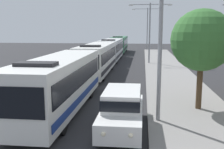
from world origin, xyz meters
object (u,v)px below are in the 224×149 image
Objects in this scene: bus_lead at (60,82)px; bus_middle at (111,49)px; bus_second_in_line at (97,58)px; streetlamp_far at (147,24)px; streetlamp_mid at (150,26)px; bus_fourth_in_line at (119,44)px; streetlamp_near at (161,16)px; white_suv at (122,108)px; roadside_tree at (202,40)px.

bus_lead and bus_middle have the same top height.
streetlamp_far is (5.40, 31.39, 3.81)m from bus_second_in_line.
bus_middle is at bearing 147.18° from streetlamp_mid.
streetlamp_near is (5.40, -39.20, 3.53)m from bus_fourth_in_line.
bus_fourth_in_line is at bearing 97.84° from streetlamp_near.
streetlamp_mid reaches higher than bus_middle.
bus_second_in_line and bus_middle have the same top height.
streetlamp_mid is (0.00, 22.60, -0.33)m from streetlamp_near.
bus_middle is at bearing -90.00° from bus_fourth_in_line.
bus_lead is 12.43m from bus_second_in_line.
bus_lead is 1.42× the size of streetlamp_mid.
streetlamp_mid is at bearing 90.00° from streetlamp_near.
streetlamp_mid is (5.40, -16.60, 3.20)m from bus_fourth_in_line.
bus_middle reaches higher than white_suv.
streetlamp_near is 3.51m from roadside_tree.
bus_middle is at bearing -105.77° from streetlamp_far.
streetlamp_near is 0.94× the size of streetlamp_far.
bus_middle is 13.12m from bus_fourth_in_line.
bus_middle is at bearing 90.00° from bus_lead.
streetlamp_near is (1.70, 1.13, 4.18)m from white_suv.
bus_fourth_in_line is 37.82m from roadside_tree.
roadside_tree is (2.39, 2.27, -1.21)m from streetlamp_near.
roadside_tree is at bearing -56.00° from bus_second_in_line.
bus_second_in_line is 1.43× the size of streetlamp_near.
bus_fourth_in_line is 8.92m from streetlamp_far.
bus_fourth_in_line is 2.06× the size of roadside_tree.
bus_lead is 0.96× the size of bus_fourth_in_line.
streetlamp_mid is at bearing 75.73° from bus_lead.
roadside_tree reaches higher than white_suv.
bus_lead is at bearing 165.65° from streetlamp_near.
streetlamp_far reaches higher than white_suv.
white_suv is at bearing -140.24° from roadside_tree.
bus_second_in_line is at bearing -121.56° from streetlamp_mid.
roadside_tree reaches higher than bus_second_in_line.
bus_second_in_line is 1.02× the size of bus_fourth_in_line.
white_suv is 0.91× the size of roadside_tree.
roadside_tree is (7.79, -36.94, 2.31)m from bus_fourth_in_line.
streetlamp_far is (5.40, 6.00, 3.81)m from bus_fourth_in_line.
roadside_tree is (7.79, -23.81, 2.31)m from bus_middle.
white_suv is at bearing -94.10° from streetlamp_mid.
streetlamp_near is at bearing -90.00° from streetlamp_far.
bus_second_in_line is 25.39m from bus_fourth_in_line.
white_suv is at bearing -82.26° from bus_middle.
bus_lead reaches higher than white_suv.
bus_second_in_line reaches higher than white_suv.
white_suv is 6.09m from roadside_tree.
streetlamp_mid reaches higher than roadside_tree.
streetlamp_far is 1.57× the size of roadside_tree.
streetlamp_near is 22.60m from streetlamp_mid.
bus_second_in_line is at bearing -90.00° from bus_middle.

